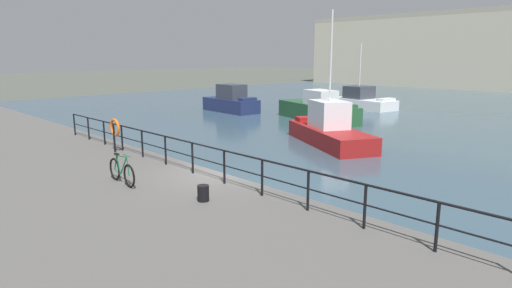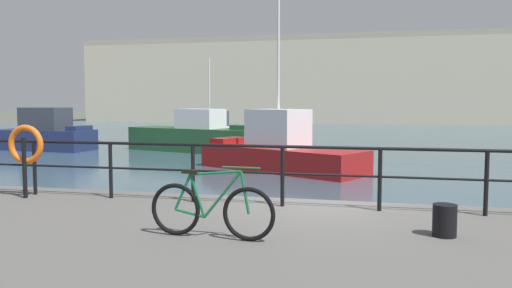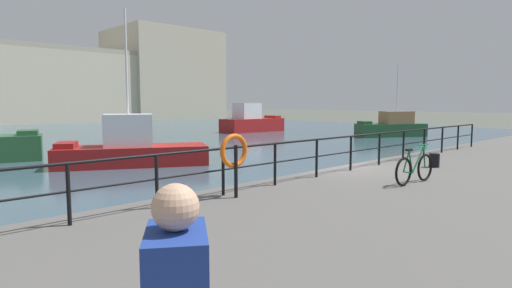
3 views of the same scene
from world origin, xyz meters
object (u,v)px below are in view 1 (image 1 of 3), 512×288
Objects in this scene: moored_red_daysailer at (362,100)px; parked_bicycle at (122,171)px; moored_cabin_cruiser at (329,130)px; life_ring_stand at (115,129)px; mooring_bollard at (203,193)px; moored_small_launch at (318,110)px; moored_harbor_tender at (231,102)px.

parked_bicycle is at bearing -64.04° from moored_red_daysailer.
moored_cabin_cruiser is 11.16m from life_ring_stand.
parked_bicycle is 3.17m from mooring_bollard.
mooring_bollard is at bearing -43.38° from moored_small_launch.
moored_harbor_tender is 8.40m from moored_small_launch.
moored_cabin_cruiser reaches higher than moored_red_daysailer.
mooring_bollard is at bearing -57.93° from moored_red_daysailer.
moored_cabin_cruiser reaches higher than moored_small_launch.
moored_harbor_tender is 19.47m from life_ring_stand.
moored_red_daysailer is 29.38m from parked_bicycle.
life_ring_stand is (2.82, -17.15, 0.97)m from moored_small_launch.
moored_small_launch is (-5.72, 6.42, 0.02)m from moored_cabin_cruiser.
moored_cabin_cruiser is 15.92× the size of mooring_bollard.
life_ring_stand is at bearing -71.75° from moored_red_daysailer.
moored_cabin_cruiser reaches higher than life_ring_stand.
moored_harbor_tender is 0.80× the size of moored_cabin_cruiser.
parked_bicycle is at bearing -45.03° from moored_harbor_tender.
moored_cabin_cruiser is 3.96× the size of parked_bicycle.
moored_harbor_tender reaches higher than mooring_bollard.
moored_red_daysailer is 3.47× the size of parked_bicycle.
moored_small_launch reaches higher than mooring_bollard.
moored_cabin_cruiser is 8.60m from moored_small_launch.
moored_small_launch is at bearing 12.37° from moored_harbor_tender.
moored_red_daysailer reaches higher than mooring_bollard.
parked_bicycle is 4.02× the size of mooring_bollard.
moored_small_launch is (8.32, 1.20, -0.07)m from moored_harbor_tender.
moored_harbor_tender is 12.67× the size of mooring_bollard.
moored_small_launch is at bearing 113.78° from parked_bicycle.
mooring_bollard is (18.55, -17.10, 0.14)m from moored_harbor_tender.
moored_cabin_cruiser is at bearing -16.24° from moored_harbor_tender.
moored_small_launch is 20.97m from mooring_bollard.
moored_cabin_cruiser is 1.14× the size of moored_red_daysailer.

